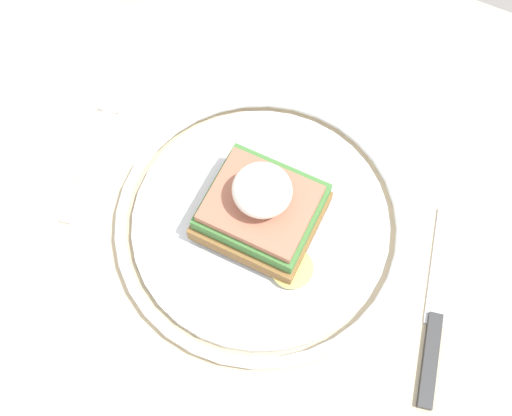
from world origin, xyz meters
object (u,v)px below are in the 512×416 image
object	(u,v)px
plate	(256,220)
knife	(435,320)
fork	(97,141)
sandwich	(258,205)

from	to	relation	value
plate	knife	xyz separation A→B (m)	(0.18, -0.01, -0.01)
fork	knife	distance (m)	0.35
fork	knife	bearing A→B (deg)	-3.65
plate	knife	distance (m)	0.18
plate	knife	world-z (taller)	plate
knife	fork	bearing A→B (deg)	176.35
sandwich	fork	world-z (taller)	sandwich
sandwich	knife	world-z (taller)	sandwich
plate	fork	bearing A→B (deg)	177.13
sandwich	fork	xyz separation A→B (m)	(-0.18, 0.01, -0.04)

